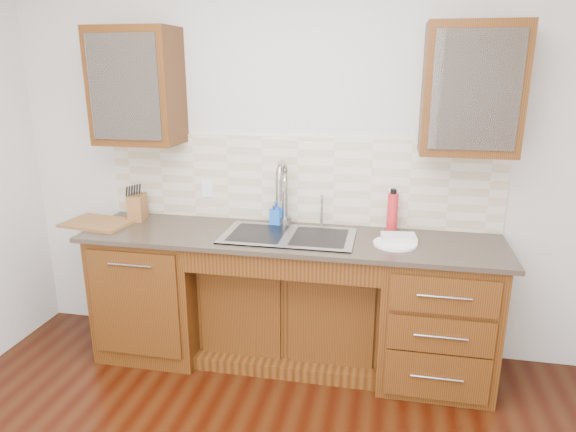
% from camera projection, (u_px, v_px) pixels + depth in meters
% --- Properties ---
extents(wall_back, '(4.00, 0.10, 2.70)m').
position_uv_depth(wall_back, '(300.00, 158.00, 3.51)').
color(wall_back, silver).
rests_on(wall_back, ground).
extents(base_cabinet_left, '(0.70, 0.62, 0.88)m').
position_uv_depth(base_cabinet_left, '(157.00, 290.00, 3.61)').
color(base_cabinet_left, '#593014').
rests_on(base_cabinet_left, ground).
extents(base_cabinet_center, '(1.20, 0.44, 0.70)m').
position_uv_depth(base_cabinet_center, '(292.00, 308.00, 3.54)').
color(base_cabinet_center, '#593014').
rests_on(base_cabinet_center, ground).
extents(base_cabinet_right, '(0.70, 0.62, 0.88)m').
position_uv_depth(base_cabinet_right, '(436.00, 315.00, 3.25)').
color(base_cabinet_right, '#593014').
rests_on(base_cabinet_right, ground).
extents(countertop, '(2.70, 0.65, 0.03)m').
position_uv_depth(countertop, '(289.00, 238.00, 3.29)').
color(countertop, '#84705B').
rests_on(countertop, base_cabinet_left).
extents(backsplash, '(2.70, 0.02, 0.59)m').
position_uv_depth(backsplash, '(298.00, 180.00, 3.50)').
color(backsplash, beige).
rests_on(backsplash, wall_back).
extents(sink, '(0.84, 0.46, 0.19)m').
position_uv_depth(sink, '(288.00, 249.00, 3.29)').
color(sink, '#9E9EA5').
rests_on(sink, countertop).
extents(faucet, '(0.04, 0.04, 0.40)m').
position_uv_depth(faucet, '(285.00, 197.00, 3.44)').
color(faucet, '#999993').
rests_on(faucet, countertop).
extents(filter_tap, '(0.02, 0.02, 0.24)m').
position_uv_depth(filter_tap, '(322.00, 210.00, 3.43)').
color(filter_tap, '#999993').
rests_on(filter_tap, countertop).
extents(upper_cabinet_left, '(0.55, 0.34, 0.75)m').
position_uv_depth(upper_cabinet_left, '(137.00, 86.00, 3.37)').
color(upper_cabinet_left, '#593014').
rests_on(upper_cabinet_left, wall_back).
extents(upper_cabinet_right, '(0.55, 0.34, 0.75)m').
position_uv_depth(upper_cabinet_right, '(472.00, 89.00, 2.97)').
color(upper_cabinet_right, '#593014').
rests_on(upper_cabinet_right, wall_back).
extents(outlet_left, '(0.08, 0.01, 0.12)m').
position_uv_depth(outlet_left, '(207.00, 189.00, 3.63)').
color(outlet_left, white).
rests_on(outlet_left, backsplash).
extents(outlet_right, '(0.08, 0.01, 0.12)m').
position_uv_depth(outlet_right, '(394.00, 198.00, 3.38)').
color(outlet_right, white).
rests_on(outlet_right, backsplash).
extents(soap_bottle, '(0.09, 0.10, 0.17)m').
position_uv_depth(soap_bottle, '(277.00, 213.00, 3.48)').
color(soap_bottle, blue).
rests_on(soap_bottle, countertop).
extents(water_bottle, '(0.07, 0.07, 0.25)m').
position_uv_depth(water_bottle, '(392.00, 212.00, 3.35)').
color(water_bottle, red).
rests_on(water_bottle, countertop).
extents(plate, '(0.28, 0.28, 0.01)m').
position_uv_depth(plate, '(395.00, 244.00, 3.12)').
color(plate, white).
rests_on(plate, countertop).
extents(dish_towel, '(0.22, 0.17, 0.03)m').
position_uv_depth(dish_towel, '(399.00, 238.00, 3.15)').
color(dish_towel, silver).
rests_on(dish_towel, plate).
extents(knife_block, '(0.12, 0.18, 0.18)m').
position_uv_depth(knife_block, '(137.00, 207.00, 3.61)').
color(knife_block, brown).
rests_on(knife_block, countertop).
extents(cutting_board, '(0.48, 0.37, 0.02)m').
position_uv_depth(cutting_board, '(98.00, 223.00, 3.52)').
color(cutting_board, olive).
rests_on(cutting_board, countertop).
extents(cup_left_a, '(0.14, 0.14, 0.10)m').
position_uv_depth(cup_left_a, '(127.00, 94.00, 3.40)').
color(cup_left_a, white).
rests_on(cup_left_a, upper_cabinet_left).
extents(cup_left_b, '(0.11, 0.11, 0.09)m').
position_uv_depth(cup_left_b, '(152.00, 95.00, 3.37)').
color(cup_left_b, white).
rests_on(cup_left_b, upper_cabinet_left).
extents(cup_right_a, '(0.16, 0.16, 0.10)m').
position_uv_depth(cup_right_a, '(450.00, 98.00, 3.01)').
color(cup_right_a, silver).
rests_on(cup_right_a, upper_cabinet_right).
extents(cup_right_b, '(0.12, 0.12, 0.09)m').
position_uv_depth(cup_right_b, '(493.00, 100.00, 2.96)').
color(cup_right_b, white).
rests_on(cup_right_b, upper_cabinet_right).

